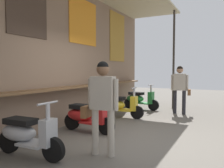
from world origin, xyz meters
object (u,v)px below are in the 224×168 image
object	(u,v)px
shopper_with_handbag	(102,99)
scooter_yellow	(119,105)
scooter_red	(86,116)
scooter_green	(139,99)
scooter_silver	(26,134)
shopper_browsing	(180,85)

from	to	relation	value
shopper_with_handbag	scooter_yellow	bearing A→B (deg)	-165.70
scooter_red	scooter_green	bearing A→B (deg)	91.44
scooter_silver	scooter_red	distance (m)	1.80
shopper_with_handbag	shopper_browsing	distance (m)	4.55
scooter_yellow	scooter_red	bearing A→B (deg)	-93.32
scooter_yellow	shopper_with_handbag	world-z (taller)	shopper_with_handbag
scooter_silver	scooter_yellow	distance (m)	3.69
shopper_with_handbag	shopper_browsing	xyz separation A→B (m)	(4.53, -0.44, 0.00)
scooter_yellow	shopper_with_handbag	distance (m)	3.29
scooter_green	shopper_browsing	xyz separation A→B (m)	(-0.24, -1.56, 0.60)
scooter_silver	scooter_green	distance (m)	5.42
scooter_yellow	scooter_green	distance (m)	1.74
scooter_green	scooter_silver	bearing A→B (deg)	-85.92
scooter_red	scooter_silver	bearing A→B (deg)	-88.56
scooter_silver	scooter_yellow	bearing A→B (deg)	87.49
shopper_with_handbag	shopper_browsing	size ratio (longest dim) A/B	1.00
scooter_red	scooter_yellow	world-z (taller)	same
scooter_green	scooter_yellow	bearing A→B (deg)	-85.92
scooter_green	shopper_browsing	distance (m)	1.69
scooter_red	shopper_with_handbag	bearing A→B (deg)	-44.20
scooter_yellow	scooter_green	world-z (taller)	same
scooter_green	shopper_browsing	bearing A→B (deg)	-4.50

